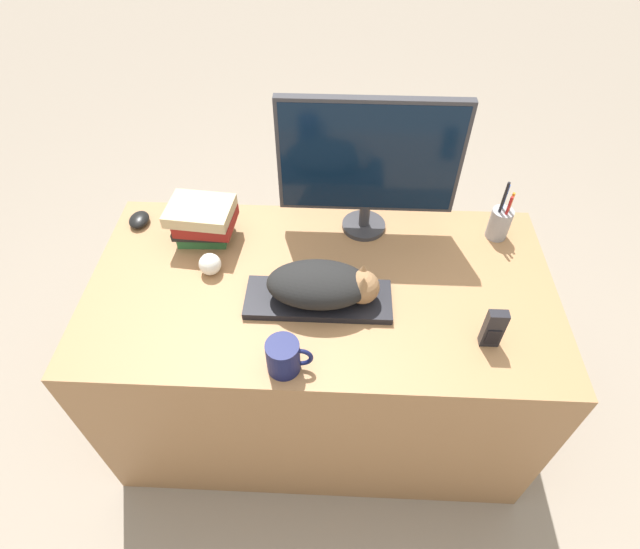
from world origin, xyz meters
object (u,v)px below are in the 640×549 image
cat (325,285)px  monitor (369,161)px  baseball (210,264)px  computer_mouse (139,220)px  keyboard (318,299)px  coffee_mug (284,357)px  phone (493,329)px  book_stack (203,221)px  pen_cup (500,222)px

cat → monitor: monitor is taller
baseball → computer_mouse: bearing=143.2°
keyboard → baseball: bearing=162.4°
monitor → coffee_mug: size_ratio=4.55×
cat → phone: size_ratio=2.49×
monitor → book_stack: monitor is taller
coffee_mug → cat: bearing=67.0°
keyboard → cat: size_ratio=1.33×
cat → coffee_mug: bearing=-113.0°
pen_cup → computer_mouse: bearing=179.6°
computer_mouse → pen_cup: size_ratio=0.39×
monitor → pen_cup: 0.50m
monitor → phone: (0.34, -0.47, -0.21)m
monitor → book_stack: bearing=-171.8°
monitor → baseball: (-0.49, -0.23, -0.24)m
book_stack → monitor: bearing=8.2°
keyboard → baseball: 0.36m
pen_cup → phone: 0.46m
cat → phone: (0.46, -0.13, -0.01)m
baseball → phone: bearing=-16.0°
coffee_mug → computer_mouse: bearing=134.9°
book_stack → computer_mouse: bearing=165.2°
coffee_mug → pen_cup: (0.67, 0.55, 0.01)m
book_stack → keyboard: bearing=-34.0°
keyboard → phone: size_ratio=3.31×
cat → baseball: 0.38m
monitor → keyboard: bearing=-112.5°
computer_mouse → baseball: 0.37m
cat → pen_cup: pen_cup is taller
computer_mouse → phone: bearing=-22.2°
keyboard → computer_mouse: (-0.64, 0.33, 0.01)m
cat → coffee_mug: size_ratio=2.64×
cat → computer_mouse: bearing=153.5°
monitor → computer_mouse: (-0.78, -0.01, -0.26)m
monitor → pen_cup: (0.45, -0.02, -0.21)m
baseball → book_stack: bearing=106.7°
phone → book_stack: book_stack is taller
cat → monitor: bearing=70.5°
cat → book_stack: cat is taller
monitor → phone: size_ratio=4.30×
pen_cup → monitor: bearing=177.4°
computer_mouse → book_stack: 0.26m
cat → baseball: size_ratio=4.70×
coffee_mug → baseball: 0.43m
monitor → book_stack: (-0.53, -0.08, -0.19)m
coffee_mug → pen_cup: size_ratio=0.55×
computer_mouse → coffee_mug: bearing=-45.1°
pen_cup → baseball: (-0.94, -0.21, -0.03)m
pen_cup → baseball: bearing=-167.2°
keyboard → cat: bearing=0.0°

